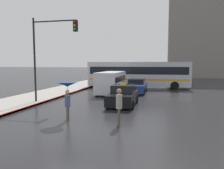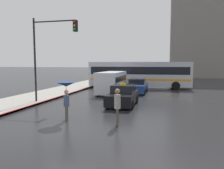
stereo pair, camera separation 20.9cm
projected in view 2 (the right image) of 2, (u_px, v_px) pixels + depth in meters
name	position (u px, v px, depth m)	size (l,w,h in m)	color
ground_plane	(63.00, 130.00, 9.97)	(300.00, 300.00, 0.00)	#262628
taxi	(123.00, 96.00, 15.95)	(1.91, 4.01, 1.64)	black
sedan_red	(137.00, 86.00, 22.70)	(1.91, 4.46, 1.44)	navy
ambulance_van	(112.00, 82.00, 22.00)	(2.17, 5.28, 2.19)	silver
city_bus	(139.00, 74.00, 27.05)	(12.42, 3.08, 3.21)	#B2B7C1
pedestrian_with_umbrella	(66.00, 89.00, 11.49)	(1.07, 1.07, 2.07)	#4C473D
pedestrian_man	(117.00, 104.00, 10.57)	(0.37, 0.46, 1.84)	#4C473D
traffic_light	(50.00, 45.00, 16.16)	(3.56, 0.38, 6.41)	black
building_tower_near	(201.00, 21.00, 48.45)	(12.75, 10.99, 25.03)	gray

